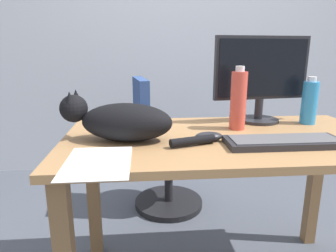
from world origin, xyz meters
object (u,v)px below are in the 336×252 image
computer_mouse (209,136)px  water_bottle (238,100)px  keyboard (284,142)px  cat (121,121)px  office_chair (162,154)px  spray_bottle (309,102)px  monitor (261,76)px

computer_mouse → water_bottle: size_ratio=0.39×
keyboard → cat: bearing=169.4°
office_chair → spray_bottle: (0.68, -0.59, 0.46)m
office_chair → water_bottle: 0.88m
keyboard → computer_mouse: 0.28m
keyboard → spray_bottle: size_ratio=1.93×
keyboard → water_bottle: bearing=112.5°
monitor → computer_mouse: monitor is taller
office_chair → cat: bearing=-104.7°
monitor → spray_bottle: size_ratio=2.11×
monitor → water_bottle: 0.22m
spray_bottle → monitor: bearing=164.5°
monitor → keyboard: monitor is taller
spray_bottle → office_chair: bearing=138.9°
monitor → water_bottle: bearing=-138.6°
office_chair → water_bottle: bearing=-65.5°
monitor → keyboard: 0.44m
keyboard → cat: 0.63m
water_bottle → spray_bottle: size_ratio=1.24×
cat → computer_mouse: bearing=-5.9°
monitor → water_bottle: (-0.15, -0.13, -0.09)m
cat → monitor: bearing=22.0°
monitor → computer_mouse: 0.49m
cat → water_bottle: water_bottle is taller
monitor → keyboard: (-0.05, -0.38, -0.21)m
office_chair → keyboard: size_ratio=2.09×
cat → spray_bottle: spray_bottle is taller
keyboard → spray_bottle: 0.43m
monitor → spray_bottle: (0.22, -0.06, -0.12)m
office_chair → keyboard: 1.06m
keyboard → water_bottle: 0.30m
office_chair → computer_mouse: size_ratio=8.35×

